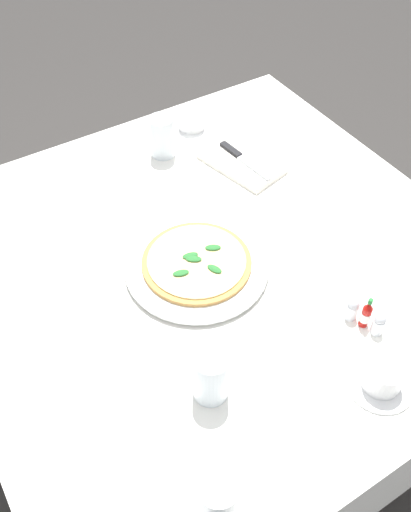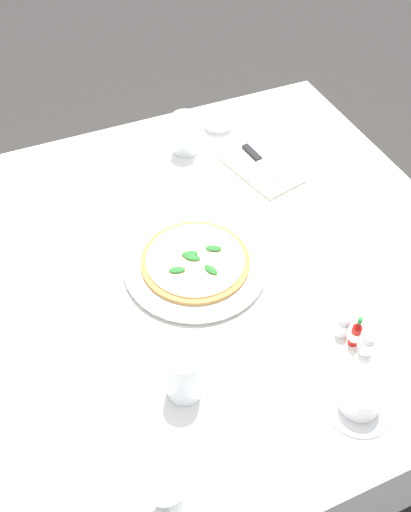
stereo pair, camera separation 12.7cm
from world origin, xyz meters
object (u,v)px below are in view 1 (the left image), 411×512
at_px(coffee_cup_far_left, 383,376).
at_px(coffee_cup_center_back, 191,121).
at_px(pepper_shaker, 352,310).
at_px(pizza_plate, 197,266).
at_px(water_glass_far_right, 211,378).
at_px(napkin_folded, 242,162).
at_px(water_glass_near_right, 218,499).
at_px(hot_sauce_bottle, 366,314).
at_px(salt_shaker, 378,324).
at_px(water_glass_left_edge, 162,139).
at_px(dinner_knife, 243,159).
at_px(pizza, 197,262).

relative_size(coffee_cup_far_left, coffee_cup_center_back, 0.98).
bearing_deg(pepper_shaker, coffee_cup_far_left, -21.43).
distance_m(pizza_plate, water_glass_far_right, 0.31).
relative_size(coffee_cup_far_left, napkin_folded, 0.53).
bearing_deg(water_glass_near_right, water_glass_far_right, 150.80).
height_order(coffee_cup_center_back, hot_sauce_bottle, hot_sauce_bottle).
xyz_separation_m(coffee_cup_center_back, salt_shaker, (0.82, -0.04, -0.00)).
relative_size(salt_shaker, pepper_shaker, 1.00).
relative_size(coffee_cup_far_left, salt_shaker, 2.31).
bearing_deg(water_glass_left_edge, water_glass_far_right, -22.05).
distance_m(water_glass_left_edge, dinner_knife, 0.23).
relative_size(pizza_plate, coffee_cup_center_back, 2.47).
height_order(coffee_cup_center_back, pepper_shaker, coffee_cup_center_back).
bearing_deg(coffee_cup_center_back, hot_sauce_bottle, -3.96).
height_order(coffee_cup_far_left, napkin_folded, coffee_cup_far_left).
xyz_separation_m(coffee_cup_far_left, hot_sauce_bottle, (-0.12, 0.07, 0.01)).
height_order(water_glass_left_edge, salt_shaker, water_glass_left_edge).
relative_size(water_glass_near_right, water_glass_far_right, 0.88).
bearing_deg(pepper_shaker, hot_sauce_bottle, 19.65).
bearing_deg(salt_shaker, coffee_cup_center_back, 176.87).
distance_m(coffee_cup_far_left, salt_shaker, 0.12).
xyz_separation_m(pizza, water_glass_near_right, (0.47, -0.24, 0.02)).
height_order(water_glass_far_right, pepper_shaker, water_glass_far_right).
height_order(pizza, coffee_cup_far_left, coffee_cup_far_left).
height_order(pizza_plate, water_glass_left_edge, water_glass_left_edge).
distance_m(coffee_cup_far_left, water_glass_left_edge, 0.85).
bearing_deg(salt_shaker, water_glass_near_right, -75.13).
bearing_deg(dinner_knife, water_glass_near_right, -43.74).
relative_size(pizza, salt_shaker, 4.40).
relative_size(coffee_cup_center_back, water_glass_near_right, 1.28).
bearing_deg(water_glass_near_right, dinner_knife, 142.99).
bearing_deg(water_glass_near_right, coffee_cup_far_left, 94.38).
distance_m(pizza, water_glass_left_edge, 0.44).
relative_size(coffee_cup_center_back, salt_shaker, 2.35).
distance_m(pizza_plate, napkin_folded, 0.39).
height_order(water_glass_far_right, water_glass_left_edge, water_glass_far_right).
bearing_deg(napkin_folded, water_glass_far_right, -52.61).
bearing_deg(coffee_cup_far_left, water_glass_left_edge, -179.74).
bearing_deg(salt_shaker, pepper_shaker, -160.35).
distance_m(pizza_plate, water_glass_near_right, 0.53).
relative_size(pizza, napkin_folded, 1.01).
bearing_deg(pizza, pepper_shaker, 35.65).
height_order(coffee_cup_center_back, dinner_knife, coffee_cup_center_back).
bearing_deg(water_glass_left_edge, pepper_shaker, 5.13).
distance_m(pizza, coffee_cup_far_left, 0.46).
distance_m(water_glass_left_edge, pepper_shaker, 0.70).
height_order(dinner_knife, pepper_shaker, pepper_shaker).
xyz_separation_m(water_glass_left_edge, napkin_folded, (0.16, 0.16, -0.04)).
distance_m(water_glass_far_right, pepper_shaker, 0.35).
distance_m(pizza_plate, dinner_knife, 0.39).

